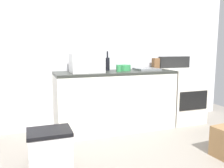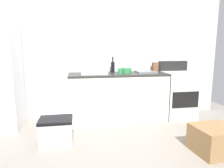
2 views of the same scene
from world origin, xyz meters
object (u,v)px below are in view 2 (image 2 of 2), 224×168
microwave (94,66)px  wine_bottle (113,67)px  storage_bin (56,131)px  coffee_mug (120,71)px  mixing_bowl (126,70)px  cardboard_box_medium (214,140)px  stove_oven (177,94)px  knife_block (155,67)px

microwave → wine_bottle: bearing=26.5°
wine_bottle → storage_bin: (-1.00, -1.00, -0.82)m
coffee_mug → mixing_bowl: size_ratio=0.53×
mixing_bowl → cardboard_box_medium: (0.82, -1.49, -0.77)m
wine_bottle → mixing_bowl: bearing=-26.9°
stove_oven → storage_bin: 2.44m
microwave → coffee_mug: microwave is taller
microwave → knife_block: bearing=8.7°
microwave → coffee_mug: bearing=-6.0°
mixing_bowl → storage_bin: 1.69m
wine_bottle → knife_block: wine_bottle is taller
mixing_bowl → cardboard_box_medium: 1.87m
knife_block → mixing_bowl: size_ratio=0.95×
coffee_mug → microwave: bearing=174.0°
wine_bottle → coffee_mug: 0.27m
stove_oven → mixing_bowl: 1.15m
coffee_mug → wine_bottle: bearing=112.2°
coffee_mug → knife_block: bearing=17.4°
wine_bottle → mixing_bowl: 0.28m
cardboard_box_medium → storage_bin: storage_bin is taller
microwave → wine_bottle: (0.38, 0.19, -0.03)m
coffee_mug → knife_block: size_ratio=0.56×
wine_bottle → coffee_mug: size_ratio=3.00×
knife_block → storage_bin: bearing=-151.6°
cardboard_box_medium → knife_block: bearing=96.9°
cardboard_box_medium → storage_bin: (-2.05, 0.61, 0.02)m
stove_oven → microwave: (-1.66, -0.02, 0.57)m
stove_oven → cardboard_box_medium: stove_oven is taller
storage_bin → cardboard_box_medium: bearing=-16.5°
knife_block → cardboard_box_medium: knife_block is taller
knife_block → cardboard_box_medium: size_ratio=0.35×
stove_oven → coffee_mug: bearing=-176.8°
stove_oven → coffee_mug: size_ratio=11.00×
microwave → cardboard_box_medium: bearing=-44.8°
coffee_mug → cardboard_box_medium: (0.96, -1.37, -0.77)m
microwave → storage_bin: (-0.62, -0.81, -0.84)m
coffee_mug → knife_block: (0.76, 0.24, 0.04)m
stove_oven → coffee_mug: 1.28m
coffee_mug → mixing_bowl: (0.14, 0.12, -0.00)m
microwave → cardboard_box_medium: size_ratio=0.90×
mixing_bowl → storage_bin: (-1.24, -0.88, -0.75)m
microwave → cardboard_box_medium: microwave is taller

